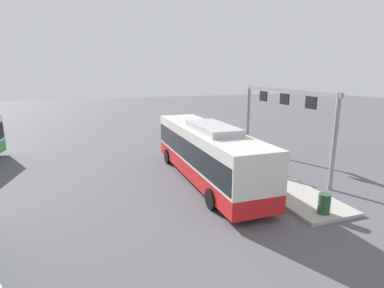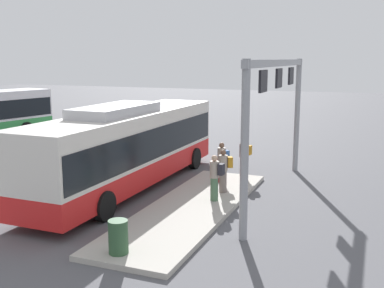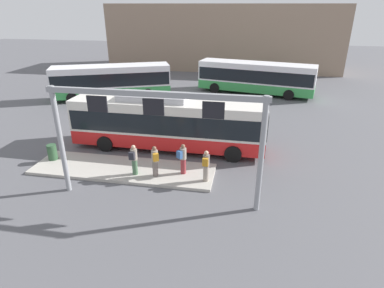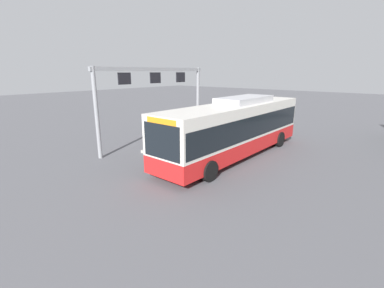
{
  "view_description": "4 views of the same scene",
  "coord_description": "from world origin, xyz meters",
  "px_view_note": "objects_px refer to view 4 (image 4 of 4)",
  "views": [
    {
      "loc": [
        -16.14,
        6.6,
        6.27
      ],
      "look_at": [
        3.54,
        -0.39,
        1.38
      ],
      "focal_mm": 29.26,
      "sensor_mm": 36.0,
      "label": 1
    },
    {
      "loc": [
        -15.97,
        -9.14,
        5.19
      ],
      "look_at": [
        3.95,
        -1.16,
        1.22
      ],
      "focal_mm": 43.14,
      "sensor_mm": 36.0,
      "label": 2
    },
    {
      "loc": [
        4.79,
        -18.01,
        8.4
      ],
      "look_at": [
        1.84,
        -1.85,
        1.2
      ],
      "focal_mm": 29.92,
      "sensor_mm": 36.0,
      "label": 3
    },
    {
      "loc": [
        13.5,
        8.04,
        4.91
      ],
      "look_at": [
        3.8,
        -0.15,
        1.48
      ],
      "focal_mm": 25.17,
      "sensor_mm": 36.0,
      "label": 4
    }
  ],
  "objects_px": {
    "person_waiting_mid": "(183,130)",
    "person_boarding": "(153,137)",
    "person_waiting_far": "(193,128)",
    "trash_bin": "(241,125)",
    "bus_main": "(236,126)",
    "person_waiting_near": "(175,135)"
  },
  "relations": [
    {
      "from": "bus_main",
      "to": "person_boarding",
      "type": "relative_size",
      "value": 7.13
    },
    {
      "from": "person_waiting_near",
      "to": "person_waiting_far",
      "type": "bearing_deg",
      "value": 136.64
    },
    {
      "from": "person_boarding",
      "to": "person_waiting_mid",
      "type": "relative_size",
      "value": 1.0
    },
    {
      "from": "person_waiting_mid",
      "to": "person_boarding",
      "type": "bearing_deg",
      "value": -120.58
    },
    {
      "from": "person_boarding",
      "to": "person_waiting_far",
      "type": "height_order",
      "value": "same"
    },
    {
      "from": "person_boarding",
      "to": "person_waiting_near",
      "type": "distance_m",
      "value": 1.42
    },
    {
      "from": "person_waiting_mid",
      "to": "person_waiting_far",
      "type": "height_order",
      "value": "same"
    },
    {
      "from": "person_waiting_near",
      "to": "trash_bin",
      "type": "relative_size",
      "value": 1.86
    },
    {
      "from": "person_waiting_near",
      "to": "person_waiting_far",
      "type": "height_order",
      "value": "same"
    },
    {
      "from": "person_waiting_near",
      "to": "bus_main",
      "type": "bearing_deg",
      "value": 59.66
    },
    {
      "from": "person_boarding",
      "to": "person_waiting_far",
      "type": "bearing_deg",
      "value": 91.38
    },
    {
      "from": "bus_main",
      "to": "person_waiting_near",
      "type": "relative_size",
      "value": 7.13
    },
    {
      "from": "bus_main",
      "to": "person_boarding",
      "type": "height_order",
      "value": "bus_main"
    },
    {
      "from": "person_boarding",
      "to": "person_waiting_mid",
      "type": "xyz_separation_m",
      "value": [
        -2.65,
        0.05,
        0.0
      ]
    },
    {
      "from": "person_waiting_mid",
      "to": "person_waiting_far",
      "type": "relative_size",
      "value": 1.0
    },
    {
      "from": "person_waiting_mid",
      "to": "trash_bin",
      "type": "height_order",
      "value": "person_waiting_mid"
    },
    {
      "from": "person_waiting_far",
      "to": "bus_main",
      "type": "bearing_deg",
      "value": -7.92
    },
    {
      "from": "person_waiting_mid",
      "to": "bus_main",
      "type": "bearing_deg",
      "value": -25.11
    },
    {
      "from": "person_boarding",
      "to": "trash_bin",
      "type": "height_order",
      "value": "person_boarding"
    },
    {
      "from": "bus_main",
      "to": "person_boarding",
      "type": "bearing_deg",
      "value": -53.21
    },
    {
      "from": "person_waiting_far",
      "to": "trash_bin",
      "type": "distance_m",
      "value": 5.36
    },
    {
      "from": "person_waiting_far",
      "to": "trash_bin",
      "type": "relative_size",
      "value": 1.86
    }
  ]
}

